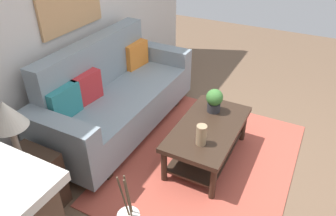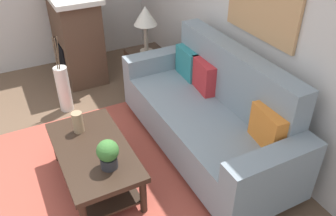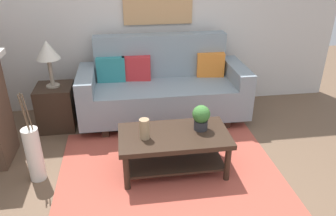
{
  "view_description": "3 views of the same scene",
  "coord_description": "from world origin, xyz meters",
  "px_view_note": "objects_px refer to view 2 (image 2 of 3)",
  "views": [
    {
      "loc": [
        -2.41,
        -0.3,
        2.31
      ],
      "look_at": [
        0.13,
        1.02,
        0.45
      ],
      "focal_mm": 33.65,
      "sensor_mm": 36.0,
      "label": 1
    },
    {
      "loc": [
        2.41,
        0.03,
        2.43
      ],
      "look_at": [
        0.02,
        1.26,
        0.6
      ],
      "focal_mm": 37.61,
      "sensor_mm": 36.0,
      "label": 2
    },
    {
      "loc": [
        -0.41,
        -2.27,
        2.11
      ],
      "look_at": [
        0.07,
        1.05,
        0.45
      ],
      "focal_mm": 35.29,
      "sensor_mm": 36.0,
      "label": 3
    }
  ],
  "objects_px": {
    "side_table": "(147,72)",
    "floor_vase": "(64,89)",
    "couch": "(209,115)",
    "throw_pillow_teal": "(188,63)",
    "potted_plant_tabletop": "(108,154)",
    "table_lamp": "(145,18)",
    "fireplace": "(76,35)",
    "throw_pillow_orange": "(267,128)",
    "tabletop_vase": "(78,122)",
    "throw_pillow_crimson": "(204,76)",
    "coffee_table": "(94,158)"
  },
  "relations": [
    {
      "from": "side_table",
      "to": "potted_plant_tabletop",
      "type": "bearing_deg",
      "value": -33.44
    },
    {
      "from": "fireplace",
      "to": "couch",
      "type": "bearing_deg",
      "value": 17.64
    },
    {
      "from": "couch",
      "to": "tabletop_vase",
      "type": "xyz_separation_m",
      "value": [
        -0.34,
        -1.2,
        0.1
      ]
    },
    {
      "from": "couch",
      "to": "tabletop_vase",
      "type": "relative_size",
      "value": 10.47
    },
    {
      "from": "throw_pillow_orange",
      "to": "side_table",
      "type": "height_order",
      "value": "throw_pillow_orange"
    },
    {
      "from": "throw_pillow_orange",
      "to": "floor_vase",
      "type": "bearing_deg",
      "value": -149.05
    },
    {
      "from": "side_table",
      "to": "fireplace",
      "type": "bearing_deg",
      "value": -142.41
    },
    {
      "from": "floor_vase",
      "to": "coffee_table",
      "type": "bearing_deg",
      "value": -2.08
    },
    {
      "from": "couch",
      "to": "tabletop_vase",
      "type": "height_order",
      "value": "couch"
    },
    {
      "from": "table_lamp",
      "to": "throw_pillow_orange",
      "type": "bearing_deg",
      "value": 5.03
    },
    {
      "from": "throw_pillow_teal",
      "to": "table_lamp",
      "type": "distance_m",
      "value": 0.79
    },
    {
      "from": "throw_pillow_crimson",
      "to": "potted_plant_tabletop",
      "type": "relative_size",
      "value": 1.37
    },
    {
      "from": "tabletop_vase",
      "to": "throw_pillow_teal",
      "type": "bearing_deg",
      "value": 103.51
    },
    {
      "from": "potted_plant_tabletop",
      "to": "couch",
      "type": "bearing_deg",
      "value": 102.15
    },
    {
      "from": "coffee_table",
      "to": "potted_plant_tabletop",
      "type": "xyz_separation_m",
      "value": [
        0.28,
        0.05,
        0.26
      ]
    },
    {
      "from": "coffee_table",
      "to": "fireplace",
      "type": "height_order",
      "value": "fireplace"
    },
    {
      "from": "coffee_table",
      "to": "side_table",
      "type": "bearing_deg",
      "value": 139.89
    },
    {
      "from": "table_lamp",
      "to": "floor_vase",
      "type": "distance_m",
      "value": 1.28
    },
    {
      "from": "side_table",
      "to": "tabletop_vase",
      "type": "bearing_deg",
      "value": -48.23
    },
    {
      "from": "couch",
      "to": "floor_vase",
      "type": "distance_m",
      "value": 1.8
    },
    {
      "from": "throw_pillow_teal",
      "to": "floor_vase",
      "type": "xyz_separation_m",
      "value": [
        -0.76,
        -1.24,
        -0.4
      ]
    },
    {
      "from": "couch",
      "to": "throw_pillow_teal",
      "type": "xyz_separation_m",
      "value": [
        -0.66,
        0.13,
        0.25
      ]
    },
    {
      "from": "coffee_table",
      "to": "side_table",
      "type": "relative_size",
      "value": 1.96
    },
    {
      "from": "tabletop_vase",
      "to": "fireplace",
      "type": "xyz_separation_m",
      "value": [
        -1.87,
        0.5,
        0.05
      ]
    },
    {
      "from": "coffee_table",
      "to": "potted_plant_tabletop",
      "type": "bearing_deg",
      "value": 10.88
    },
    {
      "from": "throw_pillow_teal",
      "to": "tabletop_vase",
      "type": "xyz_separation_m",
      "value": [
        0.32,
        -1.33,
        -0.15
      ]
    },
    {
      "from": "table_lamp",
      "to": "floor_vase",
      "type": "relative_size",
      "value": 1.01
    },
    {
      "from": "throw_pillow_crimson",
      "to": "tabletop_vase",
      "type": "distance_m",
      "value": 1.33
    },
    {
      "from": "side_table",
      "to": "throw_pillow_teal",
      "type": "bearing_deg",
      "value": 14.11
    },
    {
      "from": "throw_pillow_crimson",
      "to": "fireplace",
      "type": "distance_m",
      "value": 2.06
    },
    {
      "from": "couch",
      "to": "potted_plant_tabletop",
      "type": "bearing_deg",
      "value": -77.85
    },
    {
      "from": "throw_pillow_crimson",
      "to": "throw_pillow_teal",
      "type": "bearing_deg",
      "value": 180.0
    },
    {
      "from": "throw_pillow_orange",
      "to": "table_lamp",
      "type": "relative_size",
      "value": 0.63
    },
    {
      "from": "tabletop_vase",
      "to": "potted_plant_tabletop",
      "type": "xyz_separation_m",
      "value": [
        0.58,
        0.09,
        0.04
      ]
    },
    {
      "from": "potted_plant_tabletop",
      "to": "fireplace",
      "type": "distance_m",
      "value": 2.48
    },
    {
      "from": "fireplace",
      "to": "table_lamp",
      "type": "bearing_deg",
      "value": 37.59
    },
    {
      "from": "floor_vase",
      "to": "throw_pillow_orange",
      "type": "bearing_deg",
      "value": 30.95
    },
    {
      "from": "throw_pillow_teal",
      "to": "table_lamp",
      "type": "bearing_deg",
      "value": -165.89
    },
    {
      "from": "coffee_table",
      "to": "table_lamp",
      "type": "xyz_separation_m",
      "value": [
        -1.32,
        1.11,
        0.68
      ]
    },
    {
      "from": "throw_pillow_crimson",
      "to": "potted_plant_tabletop",
      "type": "xyz_separation_m",
      "value": [
        0.57,
        -1.24,
        -0.11
      ]
    },
    {
      "from": "fireplace",
      "to": "tabletop_vase",
      "type": "bearing_deg",
      "value": -14.89
    },
    {
      "from": "throw_pillow_orange",
      "to": "couch",
      "type": "bearing_deg",
      "value": -169.09
    },
    {
      "from": "table_lamp",
      "to": "coffee_table",
      "type": "bearing_deg",
      "value": -40.11
    },
    {
      "from": "side_table",
      "to": "throw_pillow_crimson",
      "type": "bearing_deg",
      "value": 9.74
    },
    {
      "from": "throw_pillow_teal",
      "to": "fireplace",
      "type": "bearing_deg",
      "value": -151.91
    },
    {
      "from": "coffee_table",
      "to": "table_lamp",
      "type": "distance_m",
      "value": 1.85
    },
    {
      "from": "throw_pillow_orange",
      "to": "potted_plant_tabletop",
      "type": "relative_size",
      "value": 1.37
    },
    {
      "from": "potted_plant_tabletop",
      "to": "table_lamp",
      "type": "height_order",
      "value": "table_lamp"
    },
    {
      "from": "side_table",
      "to": "floor_vase",
      "type": "bearing_deg",
      "value": -92.66
    },
    {
      "from": "throw_pillow_teal",
      "to": "table_lamp",
      "type": "xyz_separation_m",
      "value": [
        -0.71,
        -0.18,
        0.31
      ]
    }
  ]
}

